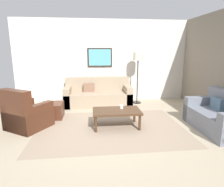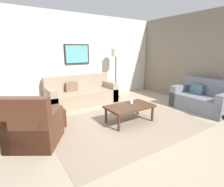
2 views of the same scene
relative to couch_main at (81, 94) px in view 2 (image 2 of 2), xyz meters
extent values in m
plane|color=tan|center=(0.21, -2.09, -0.30)|extent=(8.00, 8.00, 0.00)
cube|color=silver|center=(0.21, 0.51, 1.10)|extent=(6.00, 0.12, 2.80)
cube|color=slate|center=(3.21, -2.09, 1.10)|extent=(0.12, 5.20, 2.80)
cube|color=gray|center=(0.21, -2.09, -0.29)|extent=(3.36, 2.36, 0.01)
cube|color=gray|center=(0.00, -0.10, -0.09)|extent=(2.15, 0.91, 0.42)
cube|color=gray|center=(0.00, 0.24, 0.14)|extent=(2.15, 0.24, 0.88)
cube|color=gray|center=(-0.97, -0.10, 0.01)|extent=(0.20, 0.91, 0.62)
cube|color=gray|center=(0.98, -0.10, 0.01)|extent=(0.20, 0.91, 0.62)
cube|color=brown|center=(-0.29, 0.02, 0.26)|extent=(0.36, 0.12, 0.28)
cube|color=slate|center=(2.58, -2.48, -0.09)|extent=(0.88, 1.49, 0.42)
cube|color=slate|center=(2.89, -2.48, 0.14)|extent=(0.24, 1.49, 0.88)
cube|color=slate|center=(2.58, -1.84, 0.01)|extent=(0.88, 0.20, 0.62)
cube|color=slate|center=(2.67, -2.27, 0.26)|extent=(0.12, 0.36, 0.28)
cube|color=#4C2819|center=(-1.67, -1.86, -0.08)|extent=(1.11, 1.11, 0.44)
cube|color=#4C2819|center=(-1.83, -2.11, 0.18)|extent=(0.78, 0.60, 0.95)
cube|color=#4C2819|center=(-1.40, -2.03, 0.00)|extent=(0.57, 0.76, 0.60)
cube|color=#4C2819|center=(-1.94, -1.69, 0.00)|extent=(0.57, 0.76, 0.60)
cube|color=#4C2819|center=(-1.26, -1.23, -0.10)|extent=(0.56, 0.56, 0.40)
cylinder|color=#472D1C|center=(-0.13, -2.30, -0.12)|extent=(0.06, 0.06, 0.36)
cylinder|color=#472D1C|center=(0.85, -2.30, -0.12)|extent=(0.06, 0.06, 0.36)
cylinder|color=#472D1C|center=(-0.13, -1.78, -0.12)|extent=(0.06, 0.06, 0.36)
cylinder|color=#472D1C|center=(0.85, -1.78, -0.12)|extent=(0.06, 0.06, 0.36)
cube|color=#472D1C|center=(0.36, -2.04, 0.09)|extent=(1.10, 0.64, 0.05)
cylinder|color=white|center=(0.49, -1.93, 0.16)|extent=(0.08, 0.08, 0.09)
cylinder|color=black|center=(1.33, -0.02, -0.28)|extent=(0.28, 0.28, 0.03)
cylinder|color=#262626|center=(1.33, -0.02, 0.43)|extent=(0.04, 0.04, 1.45)
cylinder|color=beige|center=(1.33, -0.02, 1.28)|extent=(0.32, 0.32, 0.26)
cube|color=black|center=(0.10, 0.42, 1.24)|extent=(0.84, 0.04, 0.63)
cube|color=#54A4B9|center=(0.10, 0.41, 1.24)|extent=(0.76, 0.01, 0.55)
camera|label=1|loc=(-0.21, -6.21, 1.45)|focal=30.47mm
camera|label=2|loc=(-2.04, -4.98, 1.36)|focal=27.32mm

